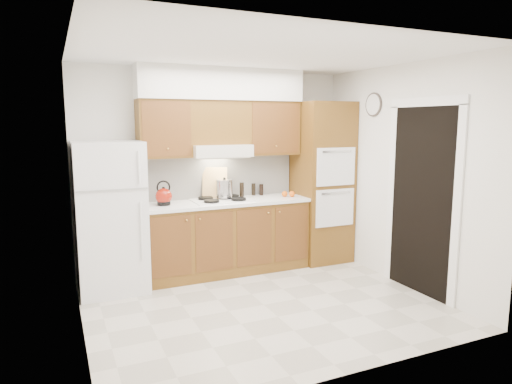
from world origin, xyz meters
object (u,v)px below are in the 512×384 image
at_px(kettle, 164,196).
at_px(stock_pot, 224,189).
at_px(oven_cabinet, 322,182).
at_px(fridge, 110,217).

bearing_deg(kettle, stock_pot, 21.82).
relative_size(oven_cabinet, kettle, 11.13).
distance_m(fridge, oven_cabinet, 2.86).
xyz_separation_m(fridge, stock_pot, (1.44, 0.15, 0.22)).
relative_size(fridge, kettle, 8.70).
height_order(fridge, oven_cabinet, oven_cabinet).
bearing_deg(stock_pot, kettle, -173.53).
height_order(oven_cabinet, stock_pot, oven_cabinet).
distance_m(kettle, stock_pot, 0.81).
distance_m(oven_cabinet, stock_pot, 1.41).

